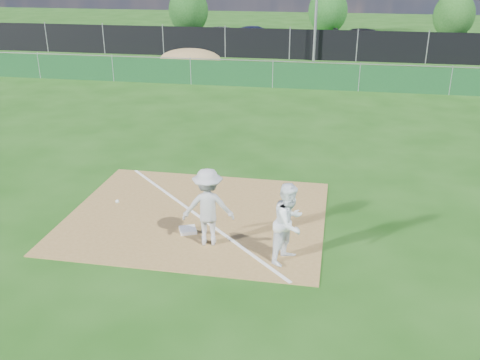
# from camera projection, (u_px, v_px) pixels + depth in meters

# --- Properties ---
(ground) EXTENTS (90.00, 90.00, 0.00)m
(ground) POSITION_uv_depth(u_px,v_px,m) (256.00, 116.00, 20.87)
(ground) COLOR #17470F
(ground) RESTS_ON ground
(infield_dirt) EXTENTS (6.00, 5.00, 0.02)m
(infield_dirt) POSITION_uv_depth(u_px,v_px,m) (197.00, 215.00, 12.69)
(infield_dirt) COLOR olive
(infield_dirt) RESTS_ON ground
(foul_line) EXTENTS (5.01, 5.01, 0.01)m
(foul_line) POSITION_uv_depth(u_px,v_px,m) (197.00, 215.00, 12.68)
(foul_line) COLOR white
(foul_line) RESTS_ON infield_dirt
(green_fence) EXTENTS (44.00, 0.05, 1.20)m
(green_fence) POSITION_uv_depth(u_px,v_px,m) (273.00, 75.00, 25.18)
(green_fence) COLOR #103E1B
(green_fence) RESTS_ON ground
(dirt_mound) EXTENTS (3.38, 2.60, 1.17)m
(dirt_mound) POSITION_uv_depth(u_px,v_px,m) (190.00, 59.00, 29.22)
(dirt_mound) COLOR olive
(dirt_mound) RESTS_ON ground
(black_fence) EXTENTS (46.00, 0.04, 1.80)m
(black_fence) POSITION_uv_depth(u_px,v_px,m) (290.00, 44.00, 32.34)
(black_fence) COLOR black
(black_fence) RESTS_ON ground
(parking_lot) EXTENTS (46.00, 9.00, 0.01)m
(parking_lot) POSITION_uv_depth(u_px,v_px,m) (296.00, 47.00, 37.22)
(parking_lot) COLOR black
(parking_lot) RESTS_ON ground
(first_base) EXTENTS (0.48, 0.48, 0.08)m
(first_base) POSITION_uv_depth(u_px,v_px,m) (188.00, 230.00, 11.90)
(first_base) COLOR white
(first_base) RESTS_ON infield_dirt
(play_at_first) EXTENTS (2.46, 0.85, 1.69)m
(play_at_first) POSITION_uv_depth(u_px,v_px,m) (208.00, 207.00, 11.12)
(play_at_first) COLOR #BCBCBE
(play_at_first) RESTS_ON infield_dirt
(runner) EXTENTS (0.92, 1.01, 1.67)m
(runner) POSITION_uv_depth(u_px,v_px,m) (289.00, 223.00, 10.51)
(runner) COLOR white
(runner) RESTS_ON ground
(car_left) EXTENTS (4.34, 2.84, 1.37)m
(car_left) POSITION_uv_depth(u_px,v_px,m) (225.00, 36.00, 37.46)
(car_left) COLOR #9EA1A5
(car_left) RESTS_ON parking_lot
(car_mid) EXTENTS (4.45, 2.50, 1.39)m
(car_mid) POSITION_uv_depth(u_px,v_px,m) (255.00, 38.00, 36.56)
(car_mid) COLOR black
(car_mid) RESTS_ON parking_lot
(car_right) EXTENTS (4.92, 2.14, 1.41)m
(car_right) POSITION_uv_depth(u_px,v_px,m) (370.00, 40.00, 35.41)
(car_right) COLOR black
(car_right) RESTS_ON parking_lot
(tree_left) EXTENTS (3.12, 3.12, 3.70)m
(tree_left) POSITION_uv_depth(u_px,v_px,m) (188.00, 11.00, 42.36)
(tree_left) COLOR #382316
(tree_left) RESTS_ON ground
(tree_mid) EXTENTS (3.08, 3.08, 3.65)m
(tree_mid) POSITION_uv_depth(u_px,v_px,m) (328.00, 11.00, 42.33)
(tree_mid) COLOR #382316
(tree_mid) RESTS_ON ground
(tree_right) EXTENTS (2.98, 2.98, 3.53)m
(tree_right) POSITION_uv_depth(u_px,v_px,m) (454.00, 16.00, 39.54)
(tree_right) COLOR #382316
(tree_right) RESTS_ON ground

